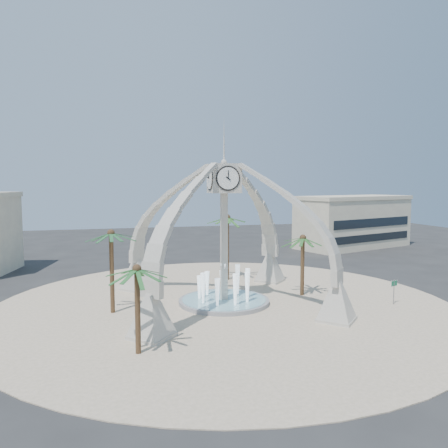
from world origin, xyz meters
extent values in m
plane|color=#282828|center=(0.00, 0.00, 0.00)|extent=(140.00, 140.00, 0.00)
cylinder|color=beige|center=(0.00, 0.00, 0.03)|extent=(40.00, 40.00, 0.06)
cube|color=beige|center=(0.00, 0.00, 4.90)|extent=(0.55, 0.55, 9.80)
cube|color=beige|center=(0.00, 0.00, 11.05)|extent=(2.50, 2.50, 2.50)
cone|color=beige|center=(0.00, 0.00, 14.30)|extent=(0.20, 0.20, 4.00)
cylinder|color=white|center=(0.00, -1.29, 11.05)|extent=(1.84, 0.04, 1.84)
pyramid|color=beige|center=(7.07, 7.07, 1.60)|extent=(3.80, 3.80, 3.20)
pyramid|color=beige|center=(-7.07, 7.07, 1.60)|extent=(3.80, 3.80, 3.20)
pyramid|color=beige|center=(-7.07, -7.07, 1.60)|extent=(3.80, 3.80, 3.20)
pyramid|color=beige|center=(7.07, -7.07, 1.60)|extent=(3.80, 3.80, 3.20)
cylinder|color=gray|center=(0.00, 0.00, 0.20)|extent=(8.00, 8.00, 0.40)
cylinder|color=#82B9C2|center=(0.00, 0.00, 0.42)|extent=(7.40, 7.40, 0.04)
cone|color=white|center=(0.00, 0.00, 2.02)|extent=(0.60, 0.60, 3.20)
cube|color=beige|center=(30.00, 28.00, 4.00)|extent=(21.49, 13.79, 8.00)
cube|color=beige|center=(30.00, 28.00, 8.30)|extent=(21.87, 14.17, 0.60)
cylinder|color=brown|center=(7.92, 0.84, 2.82)|extent=(0.37, 0.37, 5.64)
cylinder|color=brown|center=(-9.56, -0.34, 3.37)|extent=(0.36, 0.36, 6.74)
cylinder|color=brown|center=(2.86, 9.18, 3.53)|extent=(0.41, 0.41, 7.05)
cylinder|color=brown|center=(-8.17, -9.67, 2.75)|extent=(0.34, 0.34, 5.50)
cylinder|color=slate|center=(14.27, -4.24, 1.14)|extent=(0.07, 0.07, 2.29)
cube|color=#1A6844|center=(14.27, -4.24, 1.92)|extent=(0.75, 0.27, 0.46)
cube|color=white|center=(14.27, -4.24, 1.92)|extent=(0.81, 0.28, 0.52)
camera|label=1|loc=(-9.91, -36.50, 10.59)|focal=35.00mm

